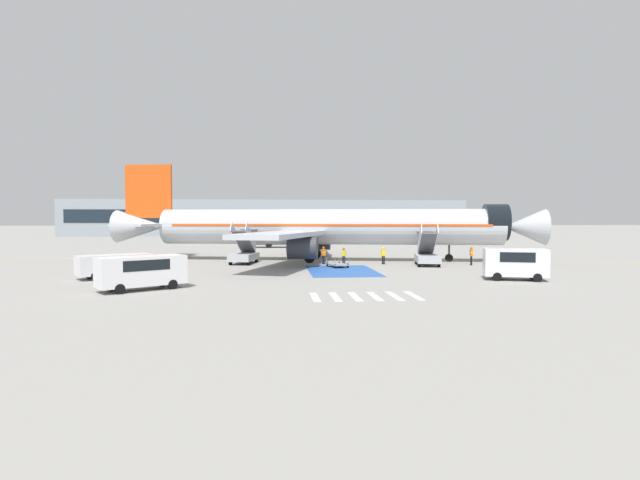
{
  "coord_description": "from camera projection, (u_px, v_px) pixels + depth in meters",
  "views": [
    {
      "loc": [
        -5.92,
        -55.13,
        4.64
      ],
      "look_at": [
        -1.13,
        -2.99,
        2.42
      ],
      "focal_mm": 28.0,
      "sensor_mm": 36.0,
      "label": 1
    }
  ],
  "objects": [
    {
      "name": "ground_plane",
      "position": [
        328.0,
        260.0,
        55.58
      ],
      "size": [
        600.0,
        600.0,
        0.0
      ],
      "primitive_type": "plane",
      "color": "gray"
    },
    {
      "name": "apron_leadline_yellow",
      "position": [
        329.0,
        261.0,
        55.36
      ],
      "size": [
        79.89,
        16.2,
        0.01
      ],
      "primitive_type": "cube",
      "rotation": [
        0.0,
        0.0,
        -1.77
      ],
      "color": "gold",
      "rests_on": "ground_plane"
    },
    {
      "name": "apron_stand_patch_blue",
      "position": [
        342.0,
        271.0,
        44.54
      ],
      "size": [
        5.95,
        10.28,
        0.01
      ],
      "primitive_type": "cube",
      "color": "#2856A8",
      "rests_on": "ground_plane"
    },
    {
      "name": "apron_walkway_bar_0",
      "position": [
        315.0,
        297.0,
        29.58
      ],
      "size": [
        0.44,
        3.6,
        0.01
      ],
      "primitive_type": "cube",
      "color": "silver",
      "rests_on": "ground_plane"
    },
    {
      "name": "apron_walkway_bar_1",
      "position": [
        335.0,
        297.0,
        29.68
      ],
      "size": [
        0.44,
        3.6,
        0.01
      ],
      "primitive_type": "cube",
      "color": "silver",
      "rests_on": "ground_plane"
    },
    {
      "name": "apron_walkway_bar_2",
      "position": [
        355.0,
        296.0,
        29.79
      ],
      "size": [
        0.44,
        3.6,
        0.01
      ],
      "primitive_type": "cube",
      "color": "silver",
      "rests_on": "ground_plane"
    },
    {
      "name": "apron_walkway_bar_3",
      "position": [
        375.0,
        296.0,
        29.9
      ],
      "size": [
        0.44,
        3.6,
        0.01
      ],
      "primitive_type": "cube",
      "color": "silver",
      "rests_on": "ground_plane"
    },
    {
      "name": "apron_walkway_bar_4",
      "position": [
        394.0,
        296.0,
        30.01
      ],
      "size": [
        0.44,
        3.6,
        0.01
      ],
      "primitive_type": "cube",
      "color": "silver",
      "rests_on": "ground_plane"
    },
    {
      "name": "apron_walkway_bar_5",
      "position": [
        414.0,
        296.0,
        30.12
      ],
      "size": [
        0.44,
        3.6,
        0.01
      ],
      "primitive_type": "cube",
      "color": "silver",
      "rests_on": "ground_plane"
    },
    {
      "name": "airliner",
      "position": [
        323.0,
        227.0,
        55.27
      ],
      "size": [
        47.44,
        34.32,
        10.85
      ],
      "rotation": [
        0.0,
        0.0,
        -1.77
      ],
      "color": "#B7BCC4",
      "rests_on": "ground_plane"
    },
    {
      "name": "boarding_stairs_forward",
      "position": [
        427.0,
        255.0,
        49.75
      ],
      "size": [
        3.1,
        5.51,
        4.16
      ],
      "rotation": [
        0.0,
        0.0,
        -0.2
      ],
      "color": "#ADB2BA",
      "rests_on": "ground_plane"
    },
    {
      "name": "boarding_stairs_aft",
      "position": [
        244.0,
        254.0,
        51.73
      ],
      "size": [
        3.1,
        5.51,
        4.34
      ],
      "rotation": [
        0.0,
        0.0,
        -0.2
      ],
      "color": "#ADB2BA",
      "rests_on": "ground_plane"
    },
    {
      "name": "fuel_tanker",
      "position": [
        274.0,
        236.0,
        80.85
      ],
      "size": [
        10.72,
        3.03,
        3.62
      ],
      "rotation": [
        0.0,
        0.0,
        -1.62
      ],
      "color": "#38383D",
      "rests_on": "ground_plane"
    },
    {
      "name": "service_van_0",
      "position": [
        142.0,
        270.0,
        32.42
      ],
      "size": [
        5.6,
        4.68,
        2.22
      ],
      "rotation": [
        0.0,
        0.0,
        2.17
      ],
      "color": "silver",
      "rests_on": "ground_plane"
    },
    {
      "name": "service_van_1",
      "position": [
        114.0,
        264.0,
        39.08
      ],
      "size": [
        5.61,
        4.65,
        1.84
      ],
      "rotation": [
        0.0,
        0.0,
        2.16
      ],
      "color": "silver",
      "rests_on": "ground_plane"
    },
    {
      "name": "service_van_2",
      "position": [
        515.0,
        262.0,
        37.79
      ],
      "size": [
        4.94,
        3.31,
        2.38
      ],
      "rotation": [
        0.0,
        0.0,
        4.4
      ],
      "color": "silver",
      "rests_on": "ground_plane"
    },
    {
      "name": "baggage_cart",
      "position": [
        337.0,
        264.0,
        48.06
      ],
      "size": [
        2.13,
        2.9,
        0.87
      ],
      "rotation": [
        0.0,
        0.0,
        0.27
      ],
      "color": "gray",
      "rests_on": "ground_plane"
    },
    {
      "name": "ground_crew_0",
      "position": [
        471.0,
        254.0,
        49.84
      ],
      "size": [
        0.26,
        0.45,
        1.88
      ],
      "rotation": [
        0.0,
        0.0,
        4.64
      ],
      "color": "black",
      "rests_on": "ground_plane"
    },
    {
      "name": "ground_crew_1",
      "position": [
        344.0,
        255.0,
        51.3
      ],
      "size": [
        0.49,
        0.43,
        1.66
      ],
      "rotation": [
        0.0,
        0.0,
        5.71
      ],
      "color": "#191E38",
      "rests_on": "ground_plane"
    },
    {
      "name": "ground_crew_2",
      "position": [
        383.0,
        254.0,
        50.95
      ],
      "size": [
        0.44,
        0.26,
        1.76
      ],
      "rotation": [
        0.0,
        0.0,
        0.06
      ],
      "color": "black",
      "rests_on": "ground_plane"
    },
    {
      "name": "ground_crew_3",
      "position": [
        323.0,
        254.0,
        50.78
      ],
      "size": [
        0.49,
        0.41,
        1.82
      ],
      "rotation": [
        0.0,
        0.0,
        0.52
      ],
      "color": "#191E38",
      "rests_on": "ground_plane"
    },
    {
      "name": "traffic_cone_0",
      "position": [
        137.0,
        263.0,
        49.17
      ],
      "size": [
        0.58,
        0.58,
        0.64
      ],
      "color": "orange",
      "rests_on": "ground_plane"
    },
    {
      "name": "traffic_cone_1",
      "position": [
        114.0,
        267.0,
        44.83
      ],
      "size": [
        0.55,
        0.55,
        0.61
      ],
      "color": "orange",
      "rests_on": "ground_plane"
    },
    {
      "name": "traffic_cone_2",
      "position": [
        487.0,
        262.0,
        50.35
      ],
      "size": [
        0.51,
        0.51,
        0.57
      ],
      "color": "orange",
      "rests_on": "ground_plane"
    },
    {
      "name": "terminal_building",
      "position": [
        268.0,
        218.0,
        137.61
      ],
      "size": [
        108.01,
        12.1,
        9.75
      ],
      "color": "#89939E",
      "rests_on": "ground_plane"
    }
  ]
}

